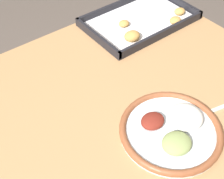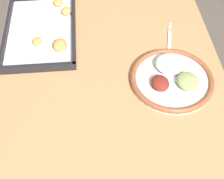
{
  "view_description": "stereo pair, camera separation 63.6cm",
  "coord_description": "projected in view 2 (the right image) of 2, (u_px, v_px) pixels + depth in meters",
  "views": [
    {
      "loc": [
        -0.39,
        -0.53,
        1.42
      ],
      "look_at": [
        0.02,
        0.0,
        0.73
      ],
      "focal_mm": 50.0,
      "sensor_mm": 36.0,
      "label": 1
    },
    {
      "loc": [
        -0.62,
        0.05,
        1.54
      ],
      "look_at": [
        0.02,
        0.0,
        0.73
      ],
      "focal_mm": 50.0,
      "sensor_mm": 36.0,
      "label": 2
    }
  ],
  "objects": [
    {
      "name": "dinner_plate",
      "position": [
        172.0,
        78.0,
        1.08
      ],
      "size": [
        0.29,
        0.29,
        0.05
      ],
      "color": "silver",
      "rests_on": "dining_table"
    },
    {
      "name": "baking_tray",
      "position": [
        43.0,
        30.0,
        1.24
      ],
      "size": [
        0.44,
        0.28,
        0.04
      ],
      "color": "black",
      "rests_on": "dining_table"
    },
    {
      "name": "dining_table",
      "position": [
        112.0,
        116.0,
        1.12
      ],
      "size": [
        1.19,
        0.82,
        0.7
      ],
      "color": "#AD7F51",
      "rests_on": "ground_plane"
    },
    {
      "name": "fork",
      "position": [
        169.0,
        43.0,
        1.21
      ],
      "size": [
        0.22,
        0.06,
        0.0
      ],
      "rotation": [
        0.0,
        0.0,
        -0.23
      ],
      "color": "silver",
      "rests_on": "dining_table"
    }
  ]
}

